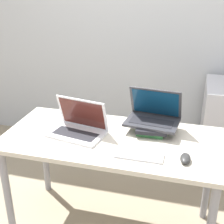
# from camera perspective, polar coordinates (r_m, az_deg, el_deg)

# --- Properties ---
(wall_back) EXTENTS (8.00, 0.05, 2.70)m
(wall_back) POSITION_cam_1_polar(r_m,az_deg,el_deg) (3.06, 6.66, 17.14)
(wall_back) COLOR silver
(wall_back) RESTS_ON ground_plane
(desk) EXTENTS (1.41, 0.67, 0.74)m
(desk) POSITION_cam_1_polar(r_m,az_deg,el_deg) (2.06, 0.00, -6.86)
(desk) COLOR beige
(desk) RESTS_ON ground_plane
(laptop_left) EXTENTS (0.39, 0.29, 0.23)m
(laptop_left) POSITION_cam_1_polar(r_m,az_deg,el_deg) (2.05, -6.15, -2.73)
(laptop_left) COLOR silver
(laptop_left) RESTS_ON desk
(book_stack) EXTENTS (0.22, 0.24, 0.06)m
(book_stack) POSITION_cam_1_polar(r_m,az_deg,el_deg) (2.09, 7.30, -2.87)
(book_stack) COLOR #33753D
(book_stack) RESTS_ON desk
(laptop_on_books) EXTENTS (0.37, 0.27, 0.23)m
(laptop_on_books) POSITION_cam_1_polar(r_m,az_deg,el_deg) (2.09, 7.54, -0.65)
(laptop_on_books) COLOR #333338
(laptop_on_books) RESTS_ON book_stack
(wireless_keyboard) EXTENTS (0.28, 0.11, 0.01)m
(wireless_keyboard) POSITION_cam_1_polar(r_m,az_deg,el_deg) (1.82, 4.98, -7.92)
(wireless_keyboard) COLOR silver
(wireless_keyboard) RESTS_ON desk
(mouse) EXTENTS (0.06, 0.11, 0.04)m
(mouse) POSITION_cam_1_polar(r_m,az_deg,el_deg) (1.81, 13.27, -8.25)
(mouse) COLOR #2D2D2D
(mouse) RESTS_ON desk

